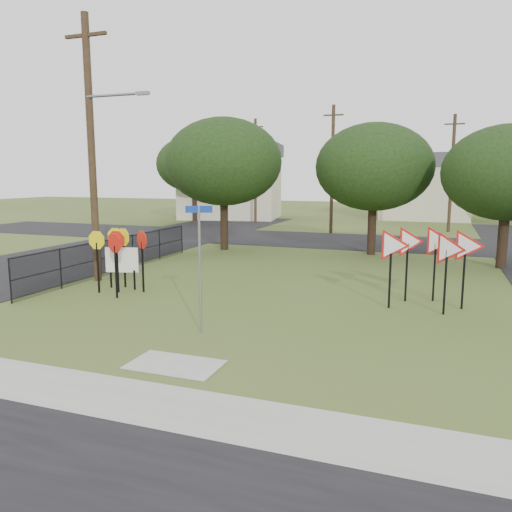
{
  "coord_description": "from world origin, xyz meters",
  "views": [
    {
      "loc": [
        5.22,
        -11.52,
        4.07
      ],
      "look_at": [
        -0.09,
        3.0,
        1.6
      ],
      "focal_mm": 35.0,
      "sensor_mm": 36.0,
      "label": 1
    }
  ],
  "objects": [
    {
      "name": "far_pole_b",
      "position": [
        6.0,
        28.0,
        4.35
      ],
      "size": [
        1.4,
        0.24,
        8.5
      ],
      "color": "#43301F",
      "rests_on": "ground"
    },
    {
      "name": "street_name_sign",
      "position": [
        -0.5,
        -0.1,
        1.89
      ],
      "size": [
        0.64,
        0.29,
        3.34
      ],
      "color": "gray",
      "rests_on": "ground"
    },
    {
      "name": "far_pole_a",
      "position": [
        -2.0,
        24.0,
        4.6
      ],
      "size": [
        1.4,
        0.24,
        9.0
      ],
      "color": "#43301F",
      "rests_on": "ground"
    },
    {
      "name": "ground",
      "position": [
        0.0,
        0.0,
        0.0
      ],
      "size": [
        140.0,
        140.0,
        0.0
      ],
      "primitive_type": "plane",
      "color": "#3F5520"
    },
    {
      "name": "street_far",
      "position": [
        0.0,
        20.0,
        0.01
      ],
      "size": [
        60.0,
        8.0,
        0.02
      ],
      "primitive_type": "cube",
      "color": "black",
      "rests_on": "ground"
    },
    {
      "name": "house_mid",
      "position": [
        4.0,
        40.0,
        3.15
      ],
      "size": [
        8.4,
        8.4,
        6.2
      ],
      "color": "beige",
      "rests_on": "ground"
    },
    {
      "name": "tree_near_left",
      "position": [
        -6.0,
        14.0,
        4.86
      ],
      "size": [
        6.4,
        6.4,
        7.27
      ],
      "color": "black",
      "rests_on": "ground"
    },
    {
      "name": "house_left",
      "position": [
        -14.0,
        34.0,
        3.65
      ],
      "size": [
        10.58,
        8.88,
        7.2
      ],
      "color": "beige",
      "rests_on": "ground"
    },
    {
      "name": "street_left",
      "position": [
        -12.0,
        10.0,
        0.01
      ],
      "size": [
        8.0,
        50.0,
        0.02
      ],
      "primitive_type": "cube",
      "color": "black",
      "rests_on": "ground"
    },
    {
      "name": "fence_run",
      "position": [
        -7.6,
        6.25,
        0.78
      ],
      "size": [
        0.05,
        11.55,
        1.5
      ],
      "color": "black",
      "rests_on": "ground"
    },
    {
      "name": "info_board",
      "position": [
        -5.51,
        3.6,
        1.01
      ],
      "size": [
        1.19,
        0.35,
        1.53
      ],
      "color": "black",
      "rests_on": "ground"
    },
    {
      "name": "sidewalk",
      "position": [
        0.0,
        -4.2,
        0.01
      ],
      "size": [
        30.0,
        1.6,
        0.02
      ],
      "primitive_type": "cube",
      "color": "#A09F97",
      "rests_on": "ground"
    },
    {
      "name": "planting_strip",
      "position": [
        0.0,
        -5.4,
        0.01
      ],
      "size": [
        30.0,
        0.8,
        0.02
      ],
      "primitive_type": "cube",
      "color": "#3F5520",
      "rests_on": "ground"
    },
    {
      "name": "tree_near_mid",
      "position": [
        2.0,
        15.0,
        4.54
      ],
      "size": [
        6.0,
        6.0,
        6.8
      ],
      "color": "black",
      "rests_on": "ground"
    },
    {
      "name": "utility_pole_main",
      "position": [
        -7.24,
        4.5,
        5.21
      ],
      "size": [
        3.55,
        0.33,
        10.0
      ],
      "color": "#43301F",
      "rests_on": "ground"
    },
    {
      "name": "tree_near_right",
      "position": [
        8.0,
        13.0,
        4.22
      ],
      "size": [
        5.6,
        5.6,
        6.33
      ],
      "color": "black",
      "rests_on": "ground"
    },
    {
      "name": "curb_pad",
      "position": [
        0.0,
        -2.4,
        0.01
      ],
      "size": [
        2.0,
        1.2,
        0.02
      ],
      "primitive_type": "cube",
      "color": "#A09F97",
      "rests_on": "ground"
    },
    {
      "name": "tree_far_left",
      "position": [
        -16.0,
        30.0,
        5.17
      ],
      "size": [
        6.8,
        6.8,
        7.73
      ],
      "color": "black",
      "rests_on": "ground"
    },
    {
      "name": "far_pole_c",
      "position": [
        -10.0,
        30.0,
        4.6
      ],
      "size": [
        1.4,
        0.24,
        9.0
      ],
      "color": "#43301F",
      "rests_on": "ground"
    },
    {
      "name": "stop_sign_cluster",
      "position": [
        -5.35,
        3.21,
        1.66
      ],
      "size": [
        2.09,
        1.77,
        2.21
      ],
      "color": "black",
      "rests_on": "ground"
    },
    {
      "name": "yield_sign_cluster",
      "position": [
        5.01,
        4.74,
        1.86
      ],
      "size": [
        3.25,
        2.0,
        2.54
      ],
      "color": "black",
      "rests_on": "ground"
    }
  ]
}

